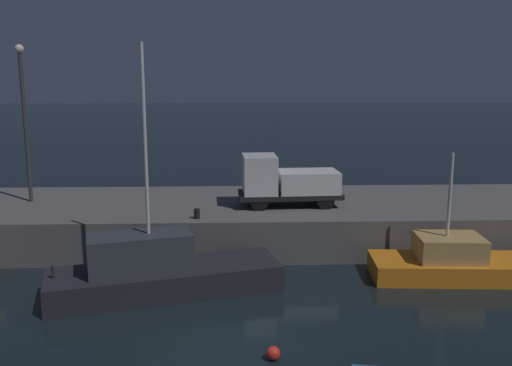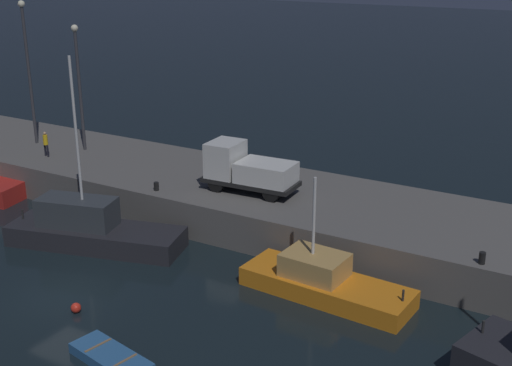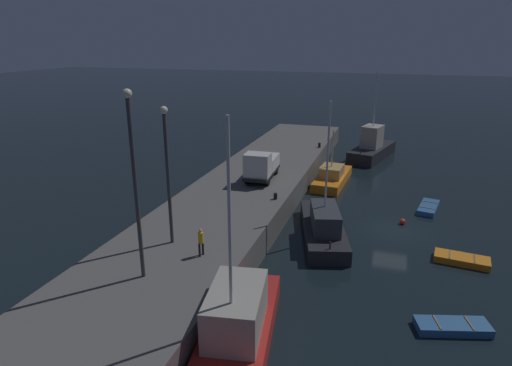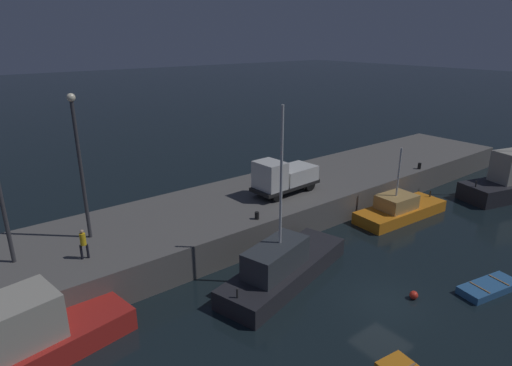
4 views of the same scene
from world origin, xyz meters
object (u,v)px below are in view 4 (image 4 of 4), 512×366
object	(u,v)px
fishing_boat_blue	(6,348)
dinghy_red_small	(489,287)
lamp_post_east	(79,157)
fishing_boat_white	(510,182)
utility_truck	(283,177)
bollard_west	(257,216)
dockworker	(83,242)
fishing_boat_orange	(283,267)
mooring_buoy_near	(414,295)
bollard_central	(419,166)
fishing_trawler_red	(399,209)

from	to	relation	value
fishing_boat_blue	dinghy_red_small	size ratio (longest dim) A/B	2.96
lamp_post_east	fishing_boat_white	bearing A→B (deg)	-17.08
dinghy_red_small	utility_truck	xyz separation A→B (m)	(-2.40, 13.80, 3.08)
bollard_west	fishing_boat_blue	bearing A→B (deg)	-171.59
lamp_post_east	dockworker	xyz separation A→B (m)	(-1.01, -2.35, -3.78)
fishing_boat_orange	fishing_boat_blue	bearing A→B (deg)	172.27
mooring_buoy_near	bollard_central	size ratio (longest dim) A/B	0.83
dockworker	dinghy_red_small	bearing A→B (deg)	-37.69
bollard_central	lamp_post_east	bearing A→B (deg)	171.03
dinghy_red_small	fishing_boat_blue	bearing A→B (deg)	156.33
dockworker	fishing_trawler_red	bearing A→B (deg)	-11.23
fishing_boat_white	bollard_west	world-z (taller)	fishing_boat_white
fishing_trawler_red	fishing_boat_white	xyz separation A→B (m)	(11.05, -3.06, 0.56)
lamp_post_east	utility_truck	xyz separation A→B (m)	(13.29, -1.46, -3.45)
utility_truck	bollard_central	world-z (taller)	utility_truck
fishing_boat_orange	fishing_trawler_red	bearing A→B (deg)	5.47
fishing_boat_orange	dinghy_red_small	world-z (taller)	fishing_boat_orange
bollard_central	fishing_trawler_red	bearing A→B (deg)	-158.54
fishing_trawler_red	dinghy_red_small	distance (m)	9.83
utility_truck	lamp_post_east	bearing A→B (deg)	173.75
bollard_west	bollard_central	xyz separation A→B (m)	(17.45, -0.29, 0.03)
fishing_boat_white	fishing_trawler_red	bearing A→B (deg)	164.55
utility_truck	dockworker	bearing A→B (deg)	-176.43
fishing_boat_blue	mooring_buoy_near	size ratio (longest dim) A/B	25.13
dinghy_red_small	lamp_post_east	distance (m)	22.84
dinghy_red_small	dockworker	world-z (taller)	dockworker
dinghy_red_small	mooring_buoy_near	bearing A→B (deg)	151.57
mooring_buoy_near	fishing_boat_blue	bearing A→B (deg)	157.41
fishing_trawler_red	dinghy_red_small	world-z (taller)	fishing_trawler_red
utility_truck	dockworker	world-z (taller)	utility_truck
fishing_boat_orange	lamp_post_east	size ratio (longest dim) A/B	1.21
fishing_boat_blue	fishing_boat_orange	size ratio (longest dim) A/B	1.12
lamp_post_east	bollard_west	world-z (taller)	lamp_post_east
fishing_trawler_red	bollard_central	size ratio (longest dim) A/B	14.91
fishing_boat_white	utility_truck	distance (m)	19.93
dinghy_red_small	utility_truck	world-z (taller)	utility_truck
dockworker	bollard_west	world-z (taller)	dockworker
utility_truck	bollard_west	distance (m)	5.05
mooring_buoy_near	dockworker	size ratio (longest dim) A/B	0.27
fishing_boat_white	mooring_buoy_near	xyz separation A→B (m)	(-19.44, -3.57, -1.02)
fishing_trawler_red	dinghy_red_small	xyz separation A→B (m)	(-4.61, -8.67, -0.47)
dinghy_red_small	dockworker	bearing A→B (deg)	142.31
fishing_boat_white	lamp_post_east	bearing A→B (deg)	162.92
fishing_boat_orange	dockworker	distance (m)	10.48
bollard_west	dockworker	bearing A→B (deg)	171.28
fishing_boat_blue	dinghy_red_small	bearing A→B (deg)	-23.67
fishing_boat_white	dinghy_red_small	world-z (taller)	fishing_boat_white
fishing_boat_white	mooring_buoy_near	world-z (taller)	fishing_boat_white
fishing_trawler_red	dockworker	distance (m)	21.85
fishing_boat_blue	lamp_post_east	distance (m)	9.83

